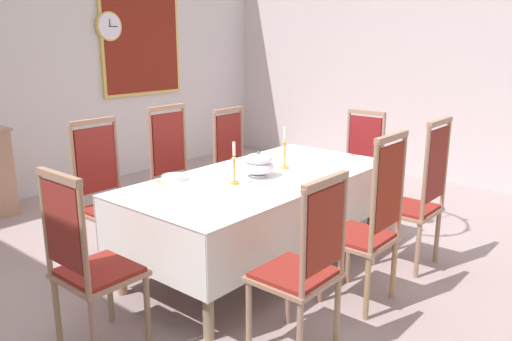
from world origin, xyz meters
name	(u,v)px	position (x,y,z in m)	size (l,w,h in m)	color
ground	(235,257)	(0.00, 0.00, -0.02)	(6.78, 5.76, 0.04)	#A28B8C
back_wall	(40,36)	(0.00, 2.92, 1.79)	(6.78, 0.08, 3.59)	silver
right_wall	(419,36)	(3.43, 0.00, 1.79)	(0.08, 5.76, 3.59)	beige
dining_table	(261,185)	(0.00, -0.28, 0.66)	(2.24, 1.07, 0.74)	#9A8361
tablecloth	(261,190)	(0.00, -0.28, 0.62)	(2.26, 1.09, 0.43)	white
chair_south_a	(304,264)	(-0.76, -1.22, 0.55)	(0.44, 0.42, 1.07)	#9E8265
chair_north_a	(107,194)	(-0.76, 0.67, 0.58)	(0.44, 0.42, 1.17)	#9F7C5A
chair_south_b	(369,222)	(-0.02, -1.23, 0.59)	(0.44, 0.42, 1.20)	#AB7862
chair_north_b	(178,174)	(-0.02, 0.67, 0.59)	(0.44, 0.42, 1.20)	#A87A5B
chair_south_c	(418,195)	(0.77, -1.23, 0.59)	(0.44, 0.42, 1.20)	#9D7B61
chair_north_c	(238,162)	(0.77, 0.66, 0.55)	(0.44, 0.42, 1.09)	#997F5B
chair_head_west	(88,261)	(-1.53, -0.28, 0.56)	(0.42, 0.44, 1.10)	#9B825B
chair_head_east	(358,164)	(1.52, -0.28, 0.55)	(0.42, 0.44, 1.07)	#9F7B5C
soup_tureen	(258,164)	(-0.03, -0.28, 0.84)	(0.24, 0.24, 0.20)	white
candlestick_west	(234,168)	(-0.30, -0.28, 0.86)	(0.07, 0.07, 0.31)	gold
candlestick_east	(285,152)	(0.30, -0.28, 0.88)	(0.07, 0.07, 0.34)	gold
bowl_near_left	(174,177)	(-0.51, 0.14, 0.76)	(0.19, 0.19, 0.04)	white
bowl_near_right	(321,178)	(0.19, -0.71, 0.76)	(0.15, 0.15, 0.04)	white
spoon_primary	(159,182)	(-0.63, 0.17, 0.75)	(0.04, 0.18, 0.01)	gold
spoon_secondary	(326,176)	(0.29, -0.69, 0.75)	(0.03, 0.18, 0.01)	gold
mounted_clock	(109,26)	(0.85, 2.85, 1.91)	(0.35, 0.06, 0.35)	#D1B251
framed_painting	(142,41)	(1.34, 2.86, 1.73)	(1.23, 0.05, 1.40)	#D1B251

